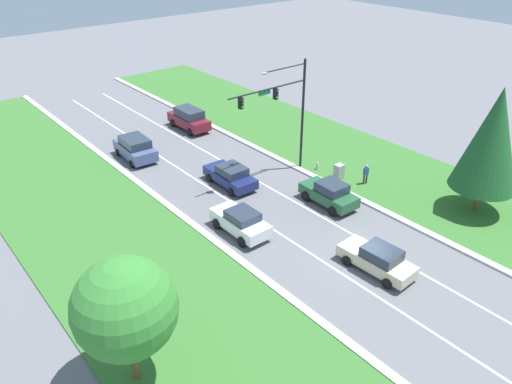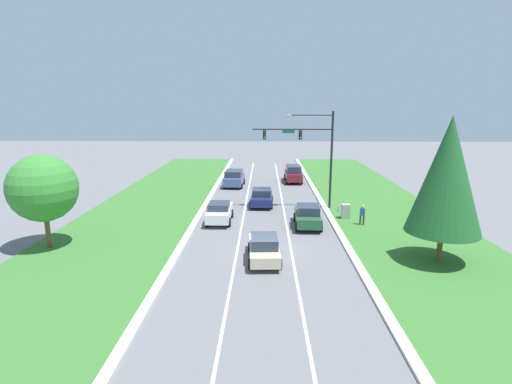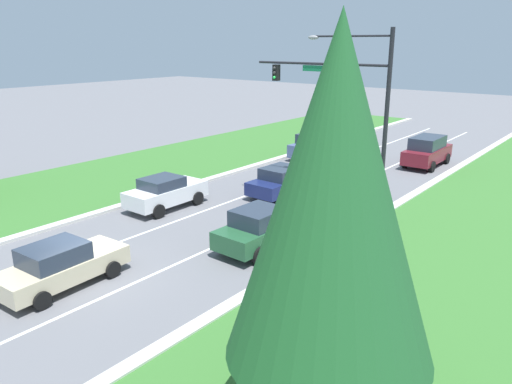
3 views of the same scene
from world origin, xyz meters
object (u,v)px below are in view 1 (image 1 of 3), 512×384
at_px(white_sedan, 241,221).
at_px(pedestrian, 366,174).
at_px(navy_sedan, 230,176).
at_px(utility_cabinet, 339,172).
at_px(slate_blue_suv, 135,148).
at_px(traffic_signal_mast, 285,104).
at_px(champagne_sedan, 378,259).
at_px(oak_near_left_tree, 125,308).
at_px(forest_sedan, 329,193).
at_px(conifer_near_right_tree, 492,139).
at_px(burgundy_suv, 189,119).
at_px(fire_hydrant, 317,166).

relative_size(white_sedan, pedestrian, 2.59).
xyz_separation_m(navy_sedan, utility_cabinet, (7.10, -4.64, -0.18)).
bearing_deg(slate_blue_suv, traffic_signal_mast, -49.62).
distance_m(traffic_signal_mast, champagne_sedan, 14.32).
xyz_separation_m(traffic_signal_mast, oak_near_left_tree, (-18.68, -10.88, -1.73)).
relative_size(forest_sedan, oak_near_left_tree, 0.70).
relative_size(utility_cabinet, conifer_near_right_tree, 0.14).
bearing_deg(white_sedan, burgundy_suv, 67.18).
relative_size(fire_hydrant, oak_near_left_tree, 0.11).
xyz_separation_m(slate_blue_suv, white_sedan, (-0.12, -14.67, -0.12)).
distance_m(burgundy_suv, fire_hydrant, 14.55).
bearing_deg(navy_sedan, oak_near_left_tree, -138.75).
relative_size(traffic_signal_mast, champagne_sedan, 1.92).
bearing_deg(oak_near_left_tree, traffic_signal_mast, 30.21).
distance_m(burgundy_suv, pedestrian, 18.75).
distance_m(slate_blue_suv, burgundy_suv, 7.72).
relative_size(slate_blue_suv, oak_near_left_tree, 0.74).
height_order(fire_hydrant, conifer_near_right_tree, conifer_near_right_tree).
height_order(navy_sedan, champagne_sedan, navy_sedan).
height_order(slate_blue_suv, burgundy_suv, burgundy_suv).
relative_size(forest_sedan, pedestrian, 2.61).
relative_size(forest_sedan, slate_blue_suv, 0.95).
distance_m(forest_sedan, white_sedan, 7.22).
bearing_deg(burgundy_suv, oak_near_left_tree, -127.68).
bearing_deg(pedestrian, utility_cabinet, -52.31).
bearing_deg(utility_cabinet, pedestrian, -62.62).
bearing_deg(burgundy_suv, traffic_signal_mast, -87.95).
xyz_separation_m(utility_cabinet, conifer_near_right_tree, (3.89, -9.31, 4.79)).
height_order(white_sedan, utility_cabinet, white_sedan).
height_order(traffic_signal_mast, conifer_near_right_tree, conifer_near_right_tree).
height_order(champagne_sedan, conifer_near_right_tree, conifer_near_right_tree).
bearing_deg(burgundy_suv, pedestrian, -77.39).
distance_m(utility_cabinet, fire_hydrant, 2.25).
bearing_deg(traffic_signal_mast, oak_near_left_tree, -149.79).
relative_size(burgundy_suv, utility_cabinet, 3.80).
height_order(burgundy_suv, champagne_sedan, burgundy_suv).
bearing_deg(white_sedan, slate_blue_suv, 89.40).
relative_size(champagne_sedan, utility_cabinet, 3.60).
bearing_deg(burgundy_suv, conifer_near_right_tree, -74.84).
relative_size(white_sedan, utility_cabinet, 3.40).
bearing_deg(fire_hydrant, white_sedan, -162.51).
xyz_separation_m(slate_blue_suv, navy_sedan, (3.33, -8.97, -0.16)).
height_order(navy_sedan, burgundy_suv, burgundy_suv).
xyz_separation_m(white_sedan, utility_cabinet, (10.55, 1.06, -0.22)).
bearing_deg(utility_cabinet, champagne_sedan, -126.65).
bearing_deg(fire_hydrant, burgundy_suv, 102.41).
height_order(utility_cabinet, conifer_near_right_tree, conifer_near_right_tree).
height_order(burgundy_suv, conifer_near_right_tree, conifer_near_right_tree).
bearing_deg(pedestrian, traffic_signal_mast, -45.34).
relative_size(navy_sedan, conifer_near_right_tree, 0.53).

